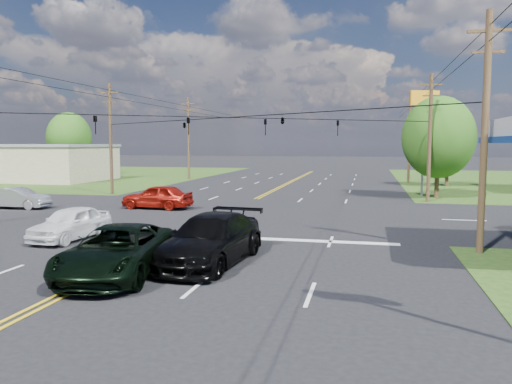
% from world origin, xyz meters
% --- Properties ---
extents(ground, '(280.00, 280.00, 0.00)m').
position_xyz_m(ground, '(0.00, 12.00, 0.00)').
color(ground, black).
rests_on(ground, ground).
extents(grass_nw, '(46.00, 48.00, 0.03)m').
position_xyz_m(grass_nw, '(-35.00, 44.00, 0.00)').
color(grass_nw, '#1E4415').
rests_on(grass_nw, ground).
extents(stop_bar, '(10.00, 0.50, 0.02)m').
position_xyz_m(stop_bar, '(5.00, 4.00, 0.00)').
color(stop_bar, silver).
rests_on(stop_bar, ground).
extents(retail_nw, '(16.00, 11.00, 4.00)m').
position_xyz_m(retail_nw, '(-30.00, 34.00, 2.00)').
color(retail_nw, tan).
rests_on(retail_nw, ground).
extents(pole_se, '(1.60, 0.28, 9.50)m').
position_xyz_m(pole_se, '(13.00, 3.00, 4.92)').
color(pole_se, '#45351D').
rests_on(pole_se, ground).
extents(pole_nw, '(1.60, 0.28, 9.50)m').
position_xyz_m(pole_nw, '(-13.00, 21.00, 4.92)').
color(pole_nw, '#45351D').
rests_on(pole_nw, ground).
extents(pole_ne, '(1.60, 0.28, 9.50)m').
position_xyz_m(pole_ne, '(13.00, 21.00, 4.92)').
color(pole_ne, '#45351D').
rests_on(pole_ne, ground).
extents(pole_left_far, '(1.60, 0.28, 10.00)m').
position_xyz_m(pole_left_far, '(-13.00, 40.00, 5.17)').
color(pole_left_far, '#45351D').
rests_on(pole_left_far, ground).
extents(pole_right_far, '(1.60, 0.28, 10.00)m').
position_xyz_m(pole_right_far, '(13.00, 40.00, 5.17)').
color(pole_right_far, '#45351D').
rests_on(pole_right_far, ground).
extents(span_wire_signals, '(26.00, 18.00, 1.13)m').
position_xyz_m(span_wire_signals, '(0.00, 12.00, 6.00)').
color(span_wire_signals, black).
rests_on(span_wire_signals, ground).
extents(power_lines, '(26.04, 100.00, 0.64)m').
position_xyz_m(power_lines, '(0.00, 10.00, 8.60)').
color(power_lines, black).
rests_on(power_lines, ground).
extents(tree_right_a, '(5.70, 5.70, 8.18)m').
position_xyz_m(tree_right_a, '(14.00, 24.00, 4.87)').
color(tree_right_a, '#45351D').
rests_on(tree_right_a, ground).
extents(tree_right_b, '(4.94, 4.94, 7.09)m').
position_xyz_m(tree_right_b, '(16.50, 36.00, 4.22)').
color(tree_right_b, '#45351D').
rests_on(tree_right_b, ground).
extents(tree_far_l, '(6.08, 6.08, 8.72)m').
position_xyz_m(tree_far_l, '(-32.00, 44.00, 5.19)').
color(tree_far_l, '#45351D').
rests_on(tree_far_l, ground).
extents(pickup_dkgreen, '(3.48, 6.24, 1.65)m').
position_xyz_m(pickup_dkgreen, '(0.50, -3.29, 0.83)').
color(pickup_dkgreen, black).
rests_on(pickup_dkgreen, ground).
extents(suv_black, '(3.09, 6.35, 1.78)m').
position_xyz_m(suv_black, '(3.00, -0.97, 0.89)').
color(suv_black, black).
rests_on(suv_black, ground).
extents(pickup_white, '(2.14, 4.58, 1.52)m').
position_xyz_m(pickup_white, '(-4.66, 1.98, 0.76)').
color(pickup_white, white).
rests_on(pickup_white, ground).
extents(sedan_silver, '(4.37, 1.70, 1.42)m').
position_xyz_m(sedan_silver, '(-14.49, 11.00, 0.71)').
color(sedan_silver, '#A2A3A7').
rests_on(sedan_silver, ground).
extents(sedan_red, '(4.87, 2.19, 1.62)m').
position_xyz_m(sedan_red, '(-5.27, 13.00, 0.81)').
color(sedan_red, maroon).
rests_on(sedan_red, ground).
extents(polesign_ne, '(2.36, 0.98, 8.72)m').
position_xyz_m(polesign_ne, '(13.00, 25.32, 6.89)').
color(polesign_ne, '#A5A5AA').
rests_on(polesign_ne, ground).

